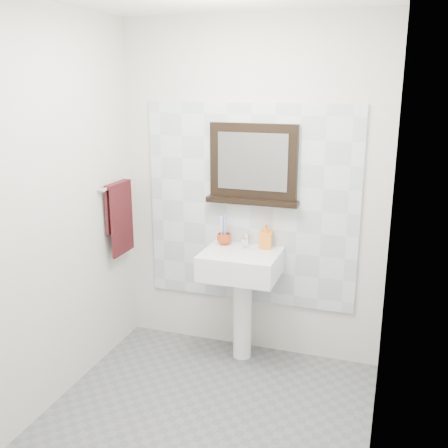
# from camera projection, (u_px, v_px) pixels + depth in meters

# --- Properties ---
(floor) EXTENTS (2.00, 2.20, 0.01)m
(floor) POSITION_uv_depth(u_px,v_px,m) (199.00, 428.00, 3.20)
(floor) COLOR slate
(floor) RESTS_ON ground
(back_wall) EXTENTS (2.00, 0.01, 2.50)m
(back_wall) POSITION_uv_depth(u_px,v_px,m) (251.00, 192.00, 3.87)
(back_wall) COLOR silver
(back_wall) RESTS_ON ground
(front_wall) EXTENTS (2.00, 0.01, 2.50)m
(front_wall) POSITION_uv_depth(u_px,v_px,m) (82.00, 315.00, 1.86)
(front_wall) COLOR silver
(front_wall) RESTS_ON ground
(left_wall) EXTENTS (0.01, 2.20, 2.50)m
(left_wall) POSITION_uv_depth(u_px,v_px,m) (43.00, 217.00, 3.17)
(left_wall) COLOR silver
(left_wall) RESTS_ON ground
(right_wall) EXTENTS (0.01, 2.20, 2.50)m
(right_wall) POSITION_uv_depth(u_px,v_px,m) (386.00, 251.00, 2.56)
(right_wall) COLOR silver
(right_wall) RESTS_ON ground
(splashback) EXTENTS (1.60, 0.02, 1.50)m
(splashback) POSITION_uv_depth(u_px,v_px,m) (250.00, 206.00, 3.88)
(splashback) COLOR silver
(splashback) RESTS_ON back_wall
(pedestal_sink) EXTENTS (0.55, 0.44, 0.96)m
(pedestal_sink) POSITION_uv_depth(u_px,v_px,m) (241.00, 276.00, 3.82)
(pedestal_sink) COLOR white
(pedestal_sink) RESTS_ON ground
(toothbrush_cup) EXTENTS (0.11, 0.11, 0.08)m
(toothbrush_cup) POSITION_uv_depth(u_px,v_px,m) (224.00, 239.00, 3.92)
(toothbrush_cup) COLOR #BC3D16
(toothbrush_cup) RESTS_ON pedestal_sink
(toothbrushes) EXTENTS (0.05, 0.04, 0.21)m
(toothbrushes) POSITION_uv_depth(u_px,v_px,m) (224.00, 228.00, 3.91)
(toothbrushes) COLOR white
(toothbrushes) RESTS_ON toothbrush_cup
(soap_dispenser) EXTENTS (0.09, 0.09, 0.19)m
(soap_dispenser) POSITION_uv_depth(u_px,v_px,m) (266.00, 236.00, 3.82)
(soap_dispenser) COLOR #FB571D
(soap_dispenser) RESTS_ON pedestal_sink
(framed_mirror) EXTENTS (0.68, 0.11, 0.58)m
(framed_mirror) POSITION_uv_depth(u_px,v_px,m) (253.00, 166.00, 3.77)
(framed_mirror) COLOR black
(framed_mirror) RESTS_ON back_wall
(towel_bar) EXTENTS (0.07, 0.40, 0.03)m
(towel_bar) POSITION_uv_depth(u_px,v_px,m) (117.00, 185.00, 3.89)
(towel_bar) COLOR silver
(towel_bar) RESTS_ON left_wall
(hand_towel) EXTENTS (0.06, 0.30, 0.55)m
(hand_towel) POSITION_uv_depth(u_px,v_px,m) (120.00, 213.00, 3.94)
(hand_towel) COLOR #340E11
(hand_towel) RESTS_ON towel_bar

